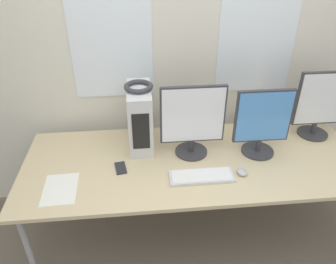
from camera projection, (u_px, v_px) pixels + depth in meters
wall_back at (185, 49)px, 2.51m from camera, size 8.00×0.07×2.70m
desk at (194, 164)px, 2.35m from camera, size 2.41×0.93×0.74m
pc_tower at (140, 118)px, 2.38m from camera, size 0.17×0.39×0.46m
headphones at (139, 87)px, 2.25m from camera, size 0.20×0.20×0.03m
monitor_main at (193, 120)px, 2.26m from camera, size 0.45×0.23×0.53m
monitor_right_near at (262, 122)px, 2.28m from camera, size 0.40×0.23×0.50m
monitor_right_far at (320, 104)px, 2.47m from camera, size 0.39×0.23×0.53m
keyboard at (202, 176)px, 2.16m from camera, size 0.43×0.15×0.02m
mouse at (242, 172)px, 2.18m from camera, size 0.07×0.08×0.03m
cell_phone at (121, 168)px, 2.24m from camera, size 0.09×0.14×0.01m
paper_sheet_left at (60, 189)px, 2.07m from camera, size 0.22×0.30×0.00m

